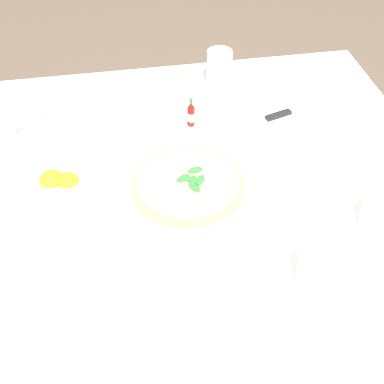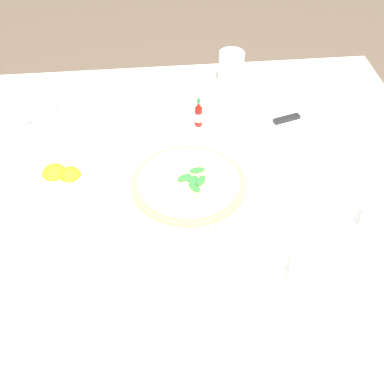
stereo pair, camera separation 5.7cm
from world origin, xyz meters
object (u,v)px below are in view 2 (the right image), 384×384
Objects in this scene: coffee_cup_left_edge at (41,109)px; coffee_cup_near_left at (308,280)px; pizza_plate at (188,187)px; citrus_bowl at (64,180)px; salt_shaker at (208,114)px; dinner_knife at (303,115)px; hot_sauce_bottle at (198,114)px; pepper_shaker at (188,120)px; coffee_cup_far_left at (379,225)px; pizza at (189,183)px; water_glass_back_corner at (231,71)px; napkin_folded at (301,119)px.

coffee_cup_left_edge is 0.84m from coffee_cup_near_left.
citrus_bowl reaches higher than pizza_plate.
coffee_cup_left_edge is 2.31× the size of salt_shaker.
hot_sauce_bottle is at bearing 159.74° from dinner_knife.
pepper_shaker is (0.39, -0.09, -0.00)m from coffee_cup_left_edge.
pizza_plate is at bearing -106.85° from salt_shaker.
pizza_plate is 0.49m from coffee_cup_left_edge.
pepper_shaker is at bearing 131.52° from coffee_cup_far_left.
pizza is at bearing -106.79° from salt_shaker.
water_glass_back_corner is at bearing 92.46° from coffee_cup_near_left.
hot_sauce_bottle is at bearing 32.53° from citrus_bowl.
coffee_cup_near_left is at bearing -146.17° from coffee_cup_far_left.
pepper_shaker is (-0.18, 0.54, -0.01)m from coffee_cup_near_left.
napkin_folded is 4.29× the size of salt_shaker.
pepper_shaker is (-0.31, 0.01, 0.00)m from dinner_knife.
dinner_knife is 0.28m from hot_sauce_bottle.
pizza is 0.29m from citrus_bowl.
pepper_shaker is at bearing 33.55° from citrus_bowl.
pizza_plate is 1.42× the size of napkin_folded.
coffee_cup_far_left reaches higher than pizza.
coffee_cup_far_left reaches higher than pepper_shaker.
pizza is 2.55× the size of water_glass_back_corner.
pizza is 0.47m from water_glass_back_corner.
napkin_folded reaches higher than pizza_plate.
salt_shaker is at bearing 19.65° from hot_sauce_bottle.
pepper_shaker is (-0.06, -0.02, 0.00)m from salt_shaker.
hot_sauce_bottle is (-0.28, 0.02, 0.01)m from dinner_knife.
pizza is 4.71× the size of pepper_shaker.
citrus_bowl reaches higher than coffee_cup_far_left.
citrus_bowl is at bearing 162.90° from coffee_cup_far_left.
napkin_folded is 1.26× the size of dinner_knife.
napkin_folded is (0.16, -0.21, -0.03)m from water_glass_back_corner.
pizza is at bearing 6.66° from pizza_plate.
coffee_cup_near_left reaches higher than pizza.
salt_shaker is 0.06m from pepper_shaker.
hot_sauce_bottle is (0.05, 0.25, 0.02)m from pizza_plate.
coffee_cup_near_left is 0.59m from citrus_bowl.
salt_shaker is (-0.12, 0.56, -0.01)m from coffee_cup_near_left.
pepper_shaker is at bearing -160.35° from hot_sauce_bottle.
water_glass_back_corner is 0.54× the size of dinner_knife.
water_glass_back_corner is 0.43× the size of napkin_folded.
dinner_knife is at bearing 5.84° from napkin_folded.
coffee_cup_near_left is 2.33× the size of pepper_shaker.
hot_sauce_bottle reaches higher than coffee_cup_left_edge.
water_glass_back_corner reaches higher than pizza_plate.
salt_shaker is at bearing 73.15° from pizza_plate.
salt_shaker is (-0.09, -0.18, -0.02)m from water_glass_back_corner.
salt_shaker is at bearing 125.55° from coffee_cup_far_left.
pepper_shaker reaches higher than pizza.
coffee_cup_far_left is at bearing -48.48° from pepper_shaker.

